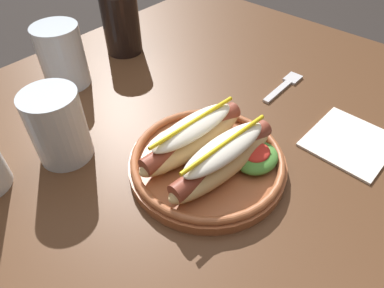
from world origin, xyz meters
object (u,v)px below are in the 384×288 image
at_px(water_cup, 58,127).
at_px(extra_cup, 62,56).
at_px(hot_dog_plate, 210,155).
at_px(fork, 285,85).
at_px(napkin, 350,142).
at_px(soda_cup, 121,23).

xyz_separation_m(water_cup, extra_cup, (0.12, 0.17, 0.00)).
xyz_separation_m(hot_dog_plate, extra_cup, (-0.01, 0.35, 0.03)).
distance_m(fork, napkin, 0.18).
relative_size(fork, napkin, 0.92).
bearing_deg(napkin, hot_dog_plate, 144.85).
bearing_deg(extra_cup, napkin, -67.63).
bearing_deg(hot_dog_plate, fork, 5.39).
relative_size(extra_cup, napkin, 0.89).
xyz_separation_m(hot_dog_plate, water_cup, (-0.12, 0.18, 0.03)).
distance_m(water_cup, napkin, 0.45).
bearing_deg(water_cup, napkin, -45.35).
xyz_separation_m(hot_dog_plate, napkin, (0.19, -0.14, -0.03)).
bearing_deg(hot_dog_plate, soda_cup, 67.82).
bearing_deg(extra_cup, water_cup, -124.75).
distance_m(hot_dog_plate, napkin, 0.24).
height_order(fork, water_cup, water_cup).
bearing_deg(fork, extra_cup, 129.11).
distance_m(hot_dog_plate, soda_cup, 0.40).
xyz_separation_m(extra_cup, napkin, (0.20, -0.49, -0.06)).
bearing_deg(water_cup, extra_cup, 55.25).
xyz_separation_m(fork, napkin, (-0.07, -0.16, -0.00)).
relative_size(hot_dog_plate, extra_cup, 1.98).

